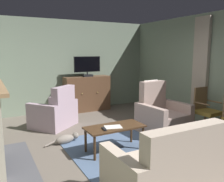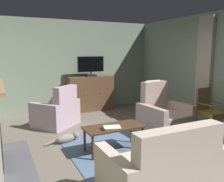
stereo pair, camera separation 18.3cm
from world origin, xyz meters
The scene contains 14 objects.
ground_plane centered at (0.00, 0.00, -0.02)m, with size 5.70×7.24×0.04m, color #665B51.
wall_back centered at (0.00, 3.37, 1.35)m, with size 5.70×0.10×2.71m, color gray.
curtain_panel_far centered at (2.49, 0.58, 1.49)m, with size 0.10×0.44×2.27m, color #B2A393.
rug_central centered at (-0.05, -0.02, 0.01)m, with size 2.02×2.09×0.01m, color slate.
tv_cabinet centered at (0.44, 3.02, 0.50)m, with size 1.38×0.47×1.05m.
television centered at (0.44, 2.97, 1.37)m, with size 0.81×0.20×0.60m.
coffee_table centered at (-0.26, 0.01, 0.41)m, with size 1.08×0.50×0.47m.
tv_remote centered at (-0.51, -0.07, 0.48)m, with size 0.17×0.05×0.02m, color black.
folded_newspaper centered at (-0.31, -0.02, 0.47)m, with size 0.30×0.22×0.01m, color silver.
sofa_floral centered at (-0.28, -1.44, 0.32)m, with size 1.46×0.88×0.96m.
armchair_by_fireplace centered at (1.18, 0.44, 0.35)m, with size 1.00×0.99×1.13m.
armchair_facing_sofa centered at (-0.84, 1.93, 0.32)m, with size 1.24×1.22×0.99m.
side_chair_nearest_door centered at (2.08, 0.01, 0.52)m, with size 0.49×0.50×0.99m.
cat centered at (-0.92, 0.78, 0.09)m, with size 0.70×0.23×0.19m.
Camera 2 is at (-2.06, -3.65, 1.80)m, focal length 37.92 mm.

